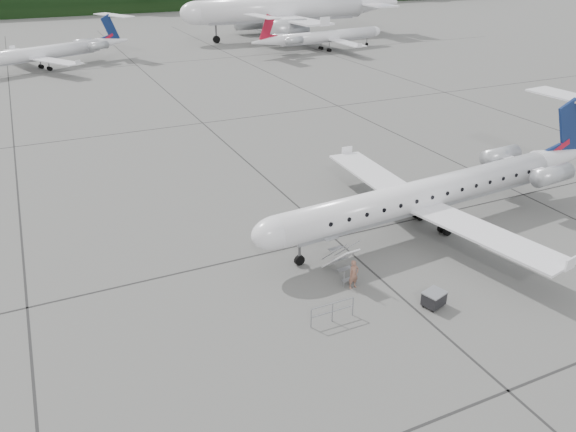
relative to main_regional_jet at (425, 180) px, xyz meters
name	(u,v)px	position (x,y,z in m)	size (l,w,h in m)	color
ground	(435,246)	(-0.42, -2.06, -3.25)	(320.00, 320.00, 0.00)	slate
main_regional_jet	(425,180)	(0.00, 0.00, 0.00)	(25.36, 18.26, 6.50)	white
airstair	(340,259)	(-7.11, -2.59, -2.23)	(0.85, 2.16, 2.04)	white
passenger	(354,274)	(-7.02, -3.82, -2.47)	(0.57, 0.37, 1.56)	#8A5C4B
safety_railing	(332,312)	(-9.37, -5.86, -2.75)	(2.20, 0.08, 1.00)	gray
baggage_cart	(434,299)	(-4.36, -6.87, -2.82)	(0.99, 0.81, 0.86)	black
bg_regional_left	(35,47)	(-18.15, 61.03, -0.09)	(24.07, 17.33, 6.32)	white
bg_regional_right	(330,30)	(25.84, 58.45, -0.14)	(23.74, 17.09, 6.23)	white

